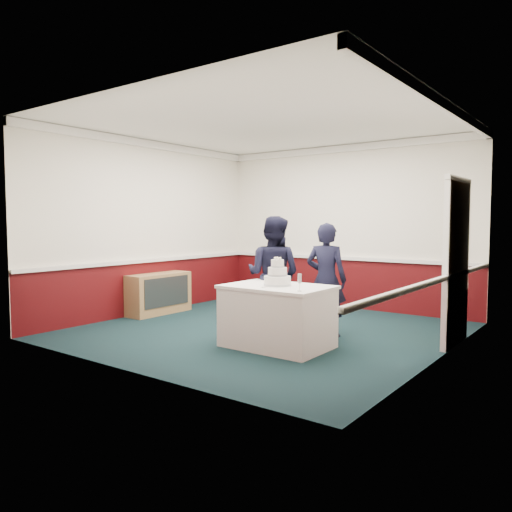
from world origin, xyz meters
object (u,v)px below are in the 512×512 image
Objects in this scene: wedding_cake at (277,277)px; person_woman at (326,280)px; cake_knife at (266,287)px; champagne_flute at (300,279)px; cake_table at (277,316)px; person_man at (273,275)px; sideboard at (159,293)px.

person_woman is (0.20, 0.92, -0.11)m from wedding_cake.
cake_knife is 0.55m from champagne_flute.
cake_knife reaches higher than cake_table.
cake_table is at bearing 67.49° from person_woman.
person_woman is (0.20, 0.92, 0.39)m from cake_table.
person_woman is at bearing -167.69° from person_man.
champagne_flute is at bearing -29.25° from wedding_cake.
sideboard is 3.03m from cake_table.
champagne_flute reaches higher than sideboard.
person_man reaches higher than sideboard.
person_woman reaches higher than wedding_cake.
cake_table is 0.78m from champagne_flute.
cake_table is 0.44m from cake_knife.
person_woman is at bearing 4.22° from sideboard.
wedding_cake is at bearing 90.00° from cake_table.
wedding_cake is (0.00, 0.00, 0.50)m from cake_table.
sideboard is at bearing 164.28° from champagne_flute.
champagne_flute is (0.50, -0.28, 0.53)m from cake_table.
cake_table is 0.92m from person_man.
sideboard is at bearing -11.51° from person_man.
cake_table is at bearing 150.75° from champagne_flute.
cake_knife is 0.13× the size of person_man.
person_man is (-0.47, 0.83, 0.05)m from cake_knife.
sideboard is 0.76× the size of person_woman.
champagne_flute is 1.36m from person_man.
person_woman is at bearing 78.01° from wedding_cake.
sideboard is 3.63m from champagne_flute.
wedding_cake reaches higher than cake_knife.
person_man reaches higher than cake_table.
sideboard is 0.72× the size of person_man.
sideboard is 3.19m from person_woman.
wedding_cake is 0.57m from champagne_flute.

